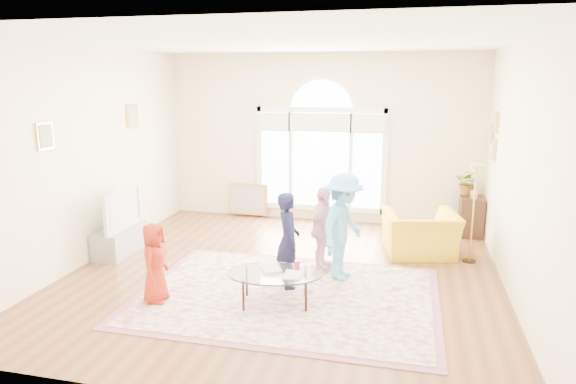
% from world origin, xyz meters
% --- Properties ---
extents(ground, '(6.00, 6.00, 0.00)m').
position_xyz_m(ground, '(0.00, 0.00, 0.00)').
color(ground, brown).
rests_on(ground, ground).
extents(room_shell, '(6.00, 6.00, 6.00)m').
position_xyz_m(room_shell, '(0.01, 2.83, 1.57)').
color(room_shell, beige).
rests_on(room_shell, ground).
extents(area_rug, '(3.60, 2.60, 0.02)m').
position_xyz_m(area_rug, '(0.23, -0.70, 0.01)').
color(area_rug, beige).
rests_on(area_rug, ground).
extents(rug_border, '(3.80, 2.80, 0.01)m').
position_xyz_m(rug_border, '(0.23, -0.70, 0.01)').
color(rug_border, '#99596A').
rests_on(rug_border, ground).
extents(tv_console, '(0.45, 1.00, 0.42)m').
position_xyz_m(tv_console, '(-2.75, 0.30, 0.21)').
color(tv_console, gray).
rests_on(tv_console, ground).
extents(television, '(0.17, 1.08, 0.62)m').
position_xyz_m(television, '(-2.74, 0.30, 0.73)').
color(television, black).
rests_on(television, tv_console).
extents(coffee_table, '(1.31, 0.99, 0.54)m').
position_xyz_m(coffee_table, '(0.15, -0.97, 0.40)').
color(coffee_table, silver).
rests_on(coffee_table, ground).
extents(armchair, '(1.27, 1.17, 0.70)m').
position_xyz_m(armchair, '(1.90, 1.30, 0.35)').
color(armchair, yellow).
rests_on(armchair, ground).
extents(side_cabinet, '(0.40, 0.50, 0.70)m').
position_xyz_m(side_cabinet, '(2.78, 2.58, 0.35)').
color(side_cabinet, black).
rests_on(side_cabinet, ground).
extents(floor_lamp, '(0.27, 0.27, 1.51)m').
position_xyz_m(floor_lamp, '(2.64, 1.19, 1.28)').
color(floor_lamp, black).
rests_on(floor_lamp, ground).
extents(plant_pedestal, '(0.20, 0.20, 0.70)m').
position_xyz_m(plant_pedestal, '(2.70, 2.72, 0.35)').
color(plant_pedestal, white).
rests_on(plant_pedestal, ground).
extents(potted_plant, '(0.50, 0.47, 0.46)m').
position_xyz_m(potted_plant, '(2.70, 2.72, 0.93)').
color(potted_plant, '#33722D').
rests_on(potted_plant, plant_pedestal).
extents(leaning_picture, '(0.80, 0.14, 0.62)m').
position_xyz_m(leaning_picture, '(-1.45, 2.90, 0.00)').
color(leaning_picture, tan).
rests_on(leaning_picture, ground).
extents(child_red, '(0.38, 0.53, 1.01)m').
position_xyz_m(child_red, '(-1.32, -1.24, 0.52)').
color(child_red, '#A32414').
rests_on(child_red, area_rug).
extents(child_navy, '(0.46, 0.55, 1.28)m').
position_xyz_m(child_navy, '(0.18, -0.40, 0.66)').
color(child_navy, black).
rests_on(child_navy, area_rug).
extents(child_pink, '(0.43, 0.76, 1.22)m').
position_xyz_m(child_pink, '(0.51, 0.30, 0.63)').
color(child_pink, '#FBB1BF').
rests_on(child_pink, area_rug).
extents(child_blue, '(0.81, 1.08, 1.48)m').
position_xyz_m(child_blue, '(0.84, 0.05, 0.76)').
color(child_blue, '#61B1EF').
rests_on(child_blue, area_rug).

